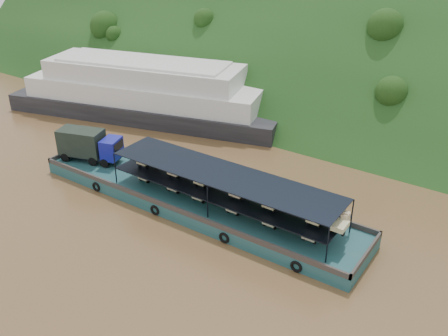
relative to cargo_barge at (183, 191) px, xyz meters
The scene contains 4 objects.
ground 4.89m from the cargo_barge, ahead, with size 160.00×160.00×0.00m, color brown.
hillside 36.57m from the cargo_barge, 82.54° to the left, with size 140.00×28.00×28.00m, color #143212.
cargo_barge is the anchor object (origin of this frame).
passenger_ferry 24.84m from the cargo_barge, 140.56° to the left, with size 40.26×19.56×7.91m.
Camera 1 is at (22.76, -33.25, 25.97)m, focal length 40.00 mm.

